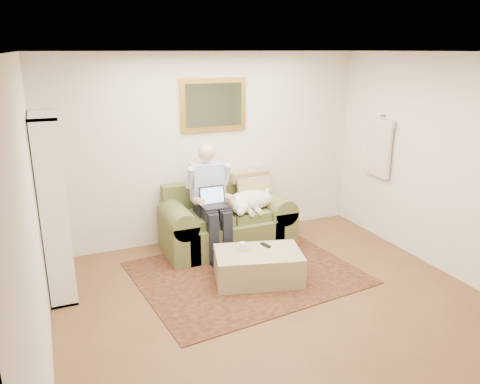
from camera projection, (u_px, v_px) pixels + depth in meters
room_shell at (281, 189)px, 4.61m from camera, size 4.51×5.00×2.61m
rug at (246, 273)px, 5.71m from camera, size 2.75×2.30×0.01m
sofa at (227, 226)px, 6.40m from camera, size 1.73×0.88×1.04m
seated_man at (212, 202)px, 6.04m from camera, size 0.57×0.82×1.46m
laptop at (214, 201)px, 5.97m from camera, size 0.34×0.27×0.24m
sleeping_dog at (250, 200)px, 6.33m from camera, size 0.71×0.45×0.27m
ottoman at (258, 266)px, 5.49m from camera, size 1.13×0.87×0.36m
coffee_mug at (242, 247)px, 5.46m from camera, size 0.08×0.08×0.10m
tv_remote at (266, 245)px, 5.60m from camera, size 0.08×0.16×0.02m
bookshelf at (53, 207)px, 5.01m from camera, size 0.28×0.80×2.00m
wall_mirror at (214, 105)px, 6.32m from camera, size 0.94×0.04×0.72m
hanging_shirt at (379, 145)px, 6.51m from camera, size 0.06×0.52×0.90m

